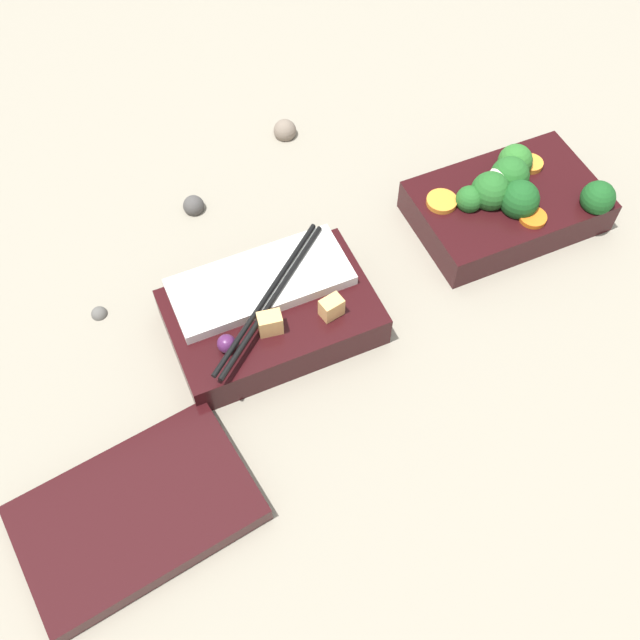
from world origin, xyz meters
The scene contains 7 objects.
ground_plane centered at (0.00, 0.00, 0.00)m, with size 3.00×3.00×0.00m, color gray.
bento_tray_vegetable centered at (-0.14, -0.02, 0.03)m, with size 0.20×0.13×0.07m.
bento_tray_rice centered at (0.15, 0.01, 0.02)m, with size 0.20×0.13×0.06m.
bento_lid centered at (0.33, 0.15, 0.01)m, with size 0.20×0.13×0.02m, color black.
pebble_0 centered at (0.17, -0.17, 0.01)m, with size 0.02×0.02×0.02m, color #474442.
pebble_1 centered at (0.30, -0.07, 0.00)m, with size 0.02×0.02×0.02m, color #595651.
pebble_2 centered at (0.03, -0.24, 0.01)m, with size 0.03×0.03×0.03m, color #7A6B5B.
Camera 1 is at (0.27, 0.41, 0.63)m, focal length 42.00 mm.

